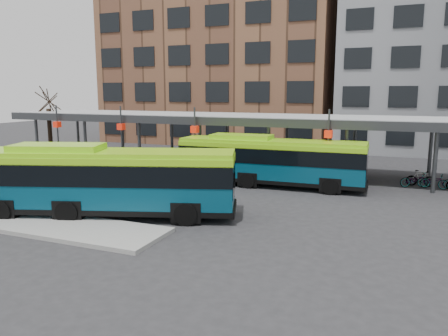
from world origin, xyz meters
TOP-DOWN VIEW (x-y plane):
  - ground at (0.00, 0.00)m, footprint 120.00×120.00m
  - boarding_island at (-5.50, -3.00)m, footprint 14.00×3.00m
  - canopy at (-0.06, 12.87)m, footprint 40.00×6.53m
  - tree at (-18.00, 12.00)m, footprint 1.64×1.64m
  - building_brick at (-10.00, 32.00)m, footprint 26.00×14.00m
  - bus_front at (-2.82, -0.72)m, footprint 12.61×6.46m
  - bus_rear at (2.61, 8.82)m, footprint 11.57×2.91m

SIDE VIEW (x-z plane):
  - ground at x=0.00m, z-range 0.00..0.00m
  - boarding_island at x=-5.50m, z-range 0.00..0.18m
  - bus_rear at x=2.61m, z-range 0.07..3.23m
  - bus_front at x=-2.82m, z-range 0.07..3.49m
  - tree at x=-18.00m, z-range -0.36..5.23m
  - canopy at x=-0.06m, z-range 1.51..6.31m
  - building_brick at x=-10.00m, z-range 0.00..22.00m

